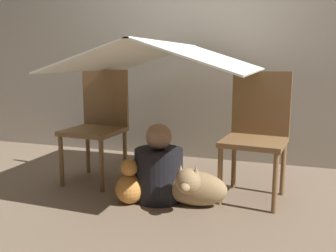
{
  "coord_description": "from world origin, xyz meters",
  "views": [
    {
      "loc": [
        0.88,
        -2.49,
        1.02
      ],
      "look_at": [
        0.0,
        0.19,
        0.51
      ],
      "focal_mm": 40.0,
      "sensor_mm": 36.0,
      "label": 1
    }
  ],
  "objects_px": {
    "person_front": "(158,170)",
    "chair_left": "(98,121)",
    "dog": "(193,187)",
    "chair_right": "(257,130)"
  },
  "relations": [
    {
      "from": "chair_left",
      "to": "dog",
      "type": "height_order",
      "value": "chair_left"
    },
    {
      "from": "person_front",
      "to": "chair_left",
      "type": "bearing_deg",
      "value": 155.18
    },
    {
      "from": "chair_right",
      "to": "person_front",
      "type": "relative_size",
      "value": 1.64
    },
    {
      "from": "dog",
      "to": "person_front",
      "type": "bearing_deg",
      "value": 168.39
    },
    {
      "from": "person_front",
      "to": "chair_right",
      "type": "bearing_deg",
      "value": 24.06
    },
    {
      "from": "chair_right",
      "to": "chair_left",
      "type": "bearing_deg",
      "value": -173.77
    },
    {
      "from": "chair_left",
      "to": "person_front",
      "type": "bearing_deg",
      "value": -21.19
    },
    {
      "from": "chair_right",
      "to": "dog",
      "type": "relative_size",
      "value": 2.0
    },
    {
      "from": "chair_left",
      "to": "dog",
      "type": "xyz_separation_m",
      "value": [
        0.92,
        -0.35,
        -0.36
      ]
    },
    {
      "from": "person_front",
      "to": "dog",
      "type": "xyz_separation_m",
      "value": [
        0.28,
        -0.06,
        -0.08
      ]
    }
  ]
}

